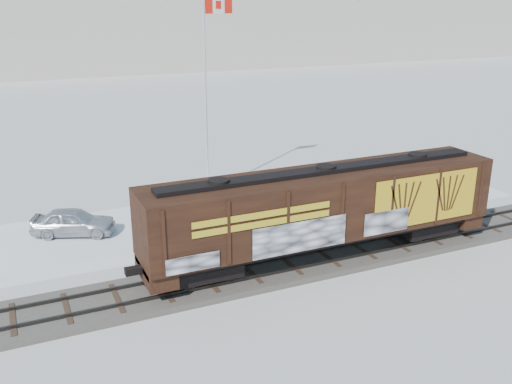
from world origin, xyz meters
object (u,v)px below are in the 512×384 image
hopper_railcar (324,207)px  flagpole (208,122)px  car_silver (73,222)px  car_dark (304,201)px  car_white (266,211)px

hopper_railcar → flagpole: 12.34m
car_silver → car_dark: 13.00m
car_dark → car_silver: bearing=96.1°
car_white → car_dark: 2.76m
car_white → car_dark: (2.71, 0.47, 0.07)m
car_silver → car_dark: bearing=-77.6°
hopper_railcar → car_white: 6.01m
hopper_railcar → car_dark: 6.85m
flagpole → hopper_railcar: bearing=-83.7°
hopper_railcar → car_silver: 13.52m
car_dark → flagpole: bearing=47.7°
hopper_railcar → car_white: bearing=93.4°
hopper_railcar → flagpole: (-1.34, 12.13, 1.82)m
hopper_railcar → car_dark: (2.37, 6.10, -2.01)m
car_white → flagpole: bearing=-7.9°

